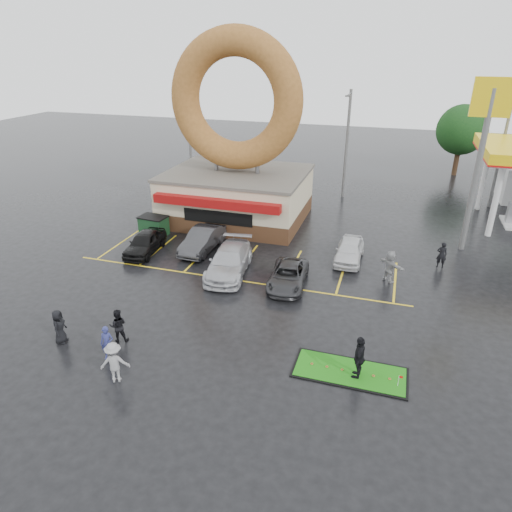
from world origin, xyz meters
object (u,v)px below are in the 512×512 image
(car_silver, at_px, (229,261))
(car_white, at_px, (349,250))
(car_black, at_px, (145,243))
(streetlight_mid, at_px, (347,142))
(shell_sign, at_px, (485,135))
(car_dgrey, at_px, (203,240))
(dumpster, at_px, (154,226))
(person_cameraman, at_px, (359,358))
(streetlight_right, at_px, (502,149))
(putting_green, at_px, (350,372))
(donut_shop, at_px, (236,161))
(car_grey, at_px, (288,276))
(streetlight_left, at_px, (189,135))
(person_blue, at_px, (107,343))

(car_silver, bearing_deg, car_white, 22.99)
(car_black, height_order, car_white, car_black)
(car_silver, bearing_deg, streetlight_mid, 67.77)
(shell_sign, xyz_separation_m, car_white, (-6.88, -4.00, -6.70))
(car_silver, xyz_separation_m, car_white, (6.50, 3.84, -0.08))
(shell_sign, relative_size, car_silver, 2.02)
(car_dgrey, bearing_deg, dumpster, 164.00)
(streetlight_mid, xyz_separation_m, car_silver, (-4.38, -16.76, -4.02))
(person_cameraman, xyz_separation_m, dumpster, (-15.30, 11.13, -0.31))
(streetlight_right, distance_m, person_cameraman, 26.52)
(streetlight_right, bearing_deg, car_white, -125.36)
(car_white, bearing_deg, car_silver, -149.67)
(streetlight_right, distance_m, car_silver, 24.49)
(putting_green, bearing_deg, car_black, 149.97)
(car_silver, bearing_deg, donut_shop, 98.96)
(donut_shop, xyz_separation_m, car_grey, (6.27, -9.27, -3.88))
(car_white, bearing_deg, streetlight_mid, 99.09)
(car_dgrey, relative_size, putting_green, 0.96)
(streetlight_left, height_order, car_white, streetlight_left)
(streetlight_mid, relative_size, car_silver, 1.72)
(shell_sign, relative_size, car_grey, 2.52)
(person_blue, xyz_separation_m, putting_green, (9.96, 2.13, -0.75))
(shell_sign, xyz_separation_m, streetlight_right, (3.00, 9.92, -2.60))
(dumpster, bearing_deg, shell_sign, 16.54)
(car_silver, distance_m, car_white, 7.56)
(shell_sign, bearing_deg, person_blue, -132.34)
(car_grey, bearing_deg, person_blue, -127.98)
(car_dgrey, distance_m, car_white, 9.39)
(donut_shop, bearing_deg, streetlight_left, 135.22)
(donut_shop, height_order, car_black, donut_shop)
(car_silver, distance_m, person_blue, 9.37)
(shell_sign, height_order, car_white, shell_sign)
(streetlight_left, bearing_deg, shell_sign, -18.99)
(shell_sign, xyz_separation_m, streetlight_left, (-23.00, 7.92, -2.60))
(car_dgrey, distance_m, person_blue, 11.71)
(car_white, relative_size, dumpster, 2.21)
(streetlight_left, bearing_deg, car_dgrey, -62.69)
(streetlight_mid, xyz_separation_m, putting_green, (3.49, -23.77, -4.74))
(streetlight_mid, distance_m, streetlight_right, 12.04)
(shell_sign, distance_m, dumpster, 21.92)
(donut_shop, relative_size, person_cameraman, 7.00)
(streetlight_right, relative_size, car_grey, 2.14)
(car_grey, bearing_deg, car_silver, 168.39)
(streetlight_left, height_order, streetlight_mid, same)
(streetlight_right, xyz_separation_m, person_cameraman, (-8.20, -24.93, -3.82))
(person_blue, distance_m, person_cameraman, 10.46)
(streetlight_right, xyz_separation_m, car_black, (-22.57, -16.64, -4.09))
(shell_sign, height_order, car_silver, shell_sign)
(car_grey, bearing_deg, person_cameraman, -60.51)
(shell_sign, xyz_separation_m, person_blue, (-15.47, -16.98, -6.59))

